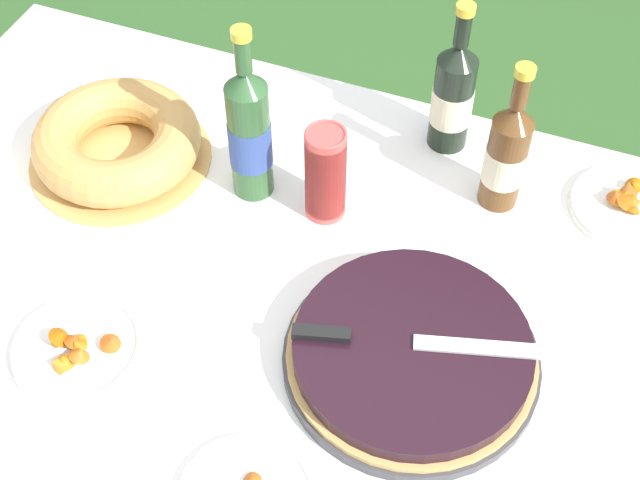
# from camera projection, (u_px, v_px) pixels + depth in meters

# --- Properties ---
(garden_table) EXTENTS (1.63, 1.05, 0.76)m
(garden_table) POSITION_uv_depth(u_px,v_px,m) (279.00, 312.00, 1.54)
(garden_table) COLOR brown
(garden_table) RESTS_ON ground_plane
(tablecloth) EXTENTS (1.64, 1.06, 0.10)m
(tablecloth) POSITION_uv_depth(u_px,v_px,m) (278.00, 293.00, 1.50)
(tablecloth) COLOR white
(tablecloth) RESTS_ON garden_table
(berry_tart) EXTENTS (0.40, 0.40, 0.06)m
(berry_tart) POSITION_uv_depth(u_px,v_px,m) (412.00, 354.00, 1.37)
(berry_tart) COLOR #38383D
(berry_tart) RESTS_ON tablecloth
(serving_knife) EXTENTS (0.37, 0.13, 0.01)m
(serving_knife) POSITION_uv_depth(u_px,v_px,m) (394.00, 340.00, 1.35)
(serving_knife) COLOR silver
(serving_knife) RESTS_ON berry_tart
(bundt_cake) EXTENTS (0.34, 0.34, 0.09)m
(bundt_cake) POSITION_uv_depth(u_px,v_px,m) (117.00, 142.00, 1.65)
(bundt_cake) COLOR tan
(bundt_cake) RESTS_ON tablecloth
(cup_stack) EXTENTS (0.07, 0.07, 0.19)m
(cup_stack) POSITION_uv_depth(u_px,v_px,m) (325.00, 174.00, 1.53)
(cup_stack) COLOR #E04C47
(cup_stack) RESTS_ON tablecloth
(cider_bottle_green) EXTENTS (0.08, 0.08, 0.35)m
(cider_bottle_green) POSITION_uv_depth(u_px,v_px,m) (249.00, 133.00, 1.53)
(cider_bottle_green) COLOR #2D562D
(cider_bottle_green) RESTS_ON tablecloth
(cider_bottle_amber) EXTENTS (0.07, 0.07, 0.30)m
(cider_bottle_amber) POSITION_uv_depth(u_px,v_px,m) (507.00, 154.00, 1.53)
(cider_bottle_amber) COLOR brown
(cider_bottle_amber) RESTS_ON tablecloth
(juice_bottle_red) EXTENTS (0.08, 0.08, 0.31)m
(juice_bottle_red) POSITION_uv_depth(u_px,v_px,m) (453.00, 95.00, 1.62)
(juice_bottle_red) COLOR black
(juice_bottle_red) RESTS_ON tablecloth
(snack_plate_near) EXTENTS (0.21, 0.21, 0.06)m
(snack_plate_near) POSITION_uv_depth(u_px,v_px,m) (76.00, 347.00, 1.40)
(snack_plate_near) COLOR white
(snack_plate_near) RESTS_ON tablecloth
(snack_plate_right) EXTENTS (0.21, 0.21, 0.06)m
(snack_plate_right) POSITION_uv_depth(u_px,v_px,m) (628.00, 204.00, 1.59)
(snack_plate_right) COLOR white
(snack_plate_right) RESTS_ON tablecloth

